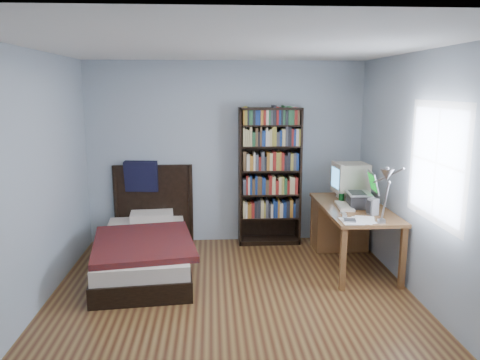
{
  "coord_description": "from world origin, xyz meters",
  "views": [
    {
      "loc": [
        -0.2,
        -4.32,
        2.13
      ],
      "look_at": [
        0.12,
        0.98,
        1.09
      ],
      "focal_mm": 35.0,
      "sensor_mm": 36.0,
      "label": 1
    }
  ],
  "objects": [
    {
      "name": "desk",
      "position": [
        1.51,
        1.49,
        0.42
      ],
      "size": [
        0.75,
        1.58,
        0.73
      ],
      "color": "brown",
      "rests_on": "floor"
    },
    {
      "name": "desk_lamp",
      "position": [
        1.45,
        -0.07,
        1.28
      ],
      "size": [
        0.26,
        0.57,
        0.68
      ],
      "color": "#99999E",
      "rests_on": "desk"
    },
    {
      "name": "keyboard",
      "position": [
        1.38,
        1.02,
        0.74
      ],
      "size": [
        0.21,
        0.44,
        0.04
      ],
      "primitive_type": "cube",
      "rotation": [
        0.0,
        0.07,
        -0.09
      ],
      "color": "#BDB29E",
      "rests_on": "desk"
    },
    {
      "name": "bookshelf",
      "position": [
        0.59,
        1.94,
        0.94
      ],
      "size": [
        0.85,
        0.3,
        1.88
      ],
      "color": "black",
      "rests_on": "floor"
    },
    {
      "name": "phone_grey",
      "position": [
        1.25,
        0.56,
        0.74
      ],
      "size": [
        0.07,
        0.11,
        0.02
      ],
      "primitive_type": "cube",
      "rotation": [
        0.0,
        0.0,
        -0.26
      ],
      "color": "gray",
      "rests_on": "desk"
    },
    {
      "name": "external_drive",
      "position": [
        1.26,
        0.4,
        0.74
      ],
      "size": [
        0.14,
        0.14,
        0.03
      ],
      "primitive_type": "cube",
      "rotation": [
        0.0,
        0.0,
        -0.2
      ],
      "color": "gray",
      "rests_on": "desk"
    },
    {
      "name": "laptop",
      "position": [
        1.57,
        1.02,
        0.85
      ],
      "size": [
        0.37,
        0.38,
        0.43
      ],
      "color": "#2D2D30",
      "rests_on": "desk"
    },
    {
      "name": "room",
      "position": [
        0.03,
        -0.0,
        1.25
      ],
      "size": [
        4.2,
        4.24,
        2.5
      ],
      "color": "#4B2716",
      "rests_on": "ground"
    },
    {
      "name": "soda_can",
      "position": [
        1.41,
        1.26,
        0.79
      ],
      "size": [
        0.07,
        0.07,
        0.12
      ],
      "primitive_type": "cylinder",
      "color": "#063211",
      "rests_on": "desk"
    },
    {
      "name": "phone_silver",
      "position": [
        1.28,
        0.73,
        0.74
      ],
      "size": [
        0.05,
        0.09,
        0.02
      ],
      "primitive_type": "cube",
      "rotation": [
        0.0,
        0.0,
        0.04
      ],
      "color": "silver",
      "rests_on": "desk"
    },
    {
      "name": "speaker",
      "position": [
        1.61,
        0.67,
        0.82
      ],
      "size": [
        0.12,
        0.12,
        0.19
      ],
      "primitive_type": "cube",
      "rotation": [
        0.0,
        0.0,
        0.33
      ],
      "color": "gray",
      "rests_on": "desk"
    },
    {
      "name": "mouse",
      "position": [
        1.5,
        1.29,
        0.75
      ],
      "size": [
        0.06,
        0.11,
        0.04
      ],
      "primitive_type": "ellipsoid",
      "color": "silver",
      "rests_on": "desk"
    },
    {
      "name": "crt_monitor",
      "position": [
        1.57,
        1.48,
        0.99
      ],
      "size": [
        0.43,
        0.39,
        0.47
      ],
      "color": "#BFB79E",
      "rests_on": "desk"
    },
    {
      "name": "bed",
      "position": [
        -1.01,
        1.13,
        0.25
      ],
      "size": [
        1.29,
        2.15,
        1.16
      ],
      "color": "black",
      "rests_on": "floor"
    }
  ]
}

